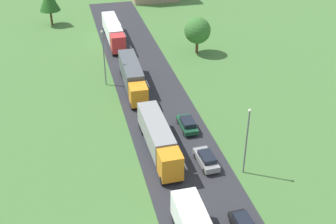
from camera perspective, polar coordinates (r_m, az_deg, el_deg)
The scene contains 9 objects.
road at distance 46.70m, azimuth 4.45°, elevation -11.62°, with size 10.00×140.00×0.06m, color #2B2B30.
truck_second at distance 52.21m, azimuth -1.22°, elevation -3.35°, with size 2.67×12.77×3.54m.
truck_third at distance 66.56m, azimuth -4.62°, elevation 4.69°, with size 2.79×13.35×3.72m.
truck_fourth at distance 84.09m, azimuth -7.06°, elevation 10.31°, with size 2.51×14.11×3.60m.
car_fourth at distance 51.12m, azimuth 4.96°, elevation -6.07°, with size 1.96×4.45×1.54m.
car_fifth at distance 57.18m, azimuth 2.51°, elevation -1.55°, with size 1.86×4.38×1.48m.
lamppost_second at distance 48.41m, azimuth 10.10°, elevation -3.36°, with size 0.36×0.36×8.32m.
lamppost_third at distance 67.02m, azimuth -8.26°, elevation 7.22°, with size 0.36×0.36×8.80m.
tree_birch at distance 78.09m, azimuth 3.81°, elevation 10.42°, with size 4.60×4.60×6.49m.
Camera 1 is at (-11.77, -7.81, 31.62)m, focal length 47.37 mm.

